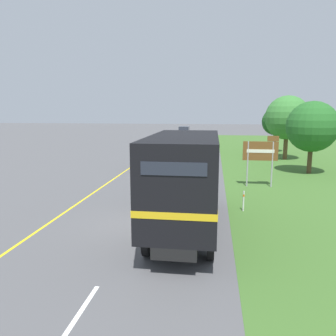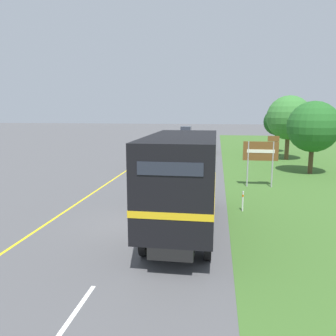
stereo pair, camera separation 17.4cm
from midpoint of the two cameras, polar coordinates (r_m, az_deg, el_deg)
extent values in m
plane|color=#515154|center=(13.57, -5.57, -9.82)|extent=(200.00, 200.00, 0.00)
cube|color=yellow|center=(29.81, -5.23, 1.11)|extent=(0.12, 67.34, 0.01)
cube|color=white|center=(8.39, -16.15, -23.60)|extent=(0.12, 2.60, 0.01)
cube|color=white|center=(14.05, -5.07, -9.10)|extent=(0.12, 2.60, 0.01)
cube|color=white|center=(20.29, -0.89, -3.07)|extent=(0.12, 2.60, 0.01)
cube|color=white|center=(26.70, 1.28, 0.11)|extent=(0.12, 2.60, 0.01)
cube|color=white|center=(33.19, 2.61, 2.05)|extent=(0.12, 2.60, 0.01)
cube|color=white|center=(39.71, 3.50, 3.36)|extent=(0.12, 2.60, 0.01)
cylinder|color=black|center=(16.46, 0.33, -4.39)|extent=(0.22, 1.00, 1.00)
cylinder|color=black|center=(16.32, 7.37, -4.60)|extent=(0.22, 1.00, 1.00)
cylinder|color=black|center=(10.73, -4.10, -12.45)|extent=(0.22, 1.00, 1.00)
cylinder|color=black|center=(10.52, 6.97, -12.97)|extent=(0.22, 1.00, 1.00)
cube|color=black|center=(13.05, 2.75, -7.45)|extent=(1.29, 8.15, 0.36)
cube|color=black|center=(11.64, 2.35, -1.37)|extent=(2.34, 6.05, 2.88)
cube|color=gold|center=(11.75, 2.33, -3.78)|extent=(2.36, 6.07, 0.20)
cube|color=#232833|center=(8.52, 0.39, -0.15)|extent=(1.75, 0.03, 0.36)
cube|color=black|center=(15.72, 3.79, -0.21)|extent=(2.25, 2.10, 1.90)
cube|color=#283342|center=(16.72, 4.07, 1.23)|extent=(1.99, 0.03, 0.85)
cylinder|color=black|center=(27.92, -3.54, 1.21)|extent=(0.16, 0.66, 0.66)
cylinder|color=black|center=(27.66, -0.55, 1.15)|extent=(0.16, 0.66, 0.66)
cylinder|color=black|center=(25.24, -4.79, 0.25)|extent=(0.16, 0.66, 0.66)
cylinder|color=black|center=(24.96, -1.48, 0.17)|extent=(0.16, 0.66, 0.66)
cube|color=white|center=(26.37, -2.58, 1.66)|extent=(1.80, 4.47, 0.88)
cube|color=#282D38|center=(26.08, -2.66, 3.38)|extent=(1.55, 2.46, 0.75)
cube|color=red|center=(24.29, -5.01, 1.29)|extent=(0.20, 0.03, 0.14)
cube|color=red|center=(24.04, -2.08, 1.23)|extent=(0.20, 0.03, 0.14)
cylinder|color=black|center=(37.29, 5.31, 3.40)|extent=(0.16, 0.66, 0.66)
cylinder|color=black|center=(37.25, 7.58, 3.35)|extent=(0.16, 0.66, 0.66)
cylinder|color=black|center=(34.93, 5.12, 2.96)|extent=(0.16, 0.66, 0.66)
cylinder|color=black|center=(34.89, 7.55, 2.91)|extent=(0.16, 0.66, 0.66)
cube|color=white|center=(36.04, 6.40, 3.77)|extent=(1.80, 3.83, 0.77)
cube|color=#282D38|center=(35.82, 6.42, 4.88)|extent=(1.55, 2.11, 0.65)
cube|color=red|center=(34.14, 5.25, 3.67)|extent=(0.20, 0.03, 0.14)
cube|color=red|center=(34.10, 7.37, 3.63)|extent=(0.20, 0.03, 0.14)
cylinder|color=black|center=(54.18, 2.10, 5.49)|extent=(0.16, 0.66, 0.66)
cylinder|color=black|center=(54.05, 3.66, 5.47)|extent=(0.16, 0.66, 0.66)
cylinder|color=black|center=(51.43, 1.78, 5.25)|extent=(0.16, 0.66, 0.66)
cylinder|color=black|center=(51.30, 3.43, 5.23)|extent=(0.16, 0.66, 0.66)
cube|color=gray|center=(52.70, 2.75, 5.88)|extent=(1.80, 4.46, 0.95)
cube|color=#282D38|center=(52.46, 2.74, 6.82)|extent=(1.55, 2.45, 0.81)
cube|color=red|center=(50.52, 1.80, 5.89)|extent=(0.20, 0.03, 0.14)
cube|color=red|center=(50.40, 3.23, 5.87)|extent=(0.20, 0.03, 0.14)
cylinder|color=#9E9EA3|center=(20.42, 13.45, 0.68)|extent=(0.09, 0.09, 2.76)
cylinder|color=#9E9EA3|center=(20.61, 17.45, 0.58)|extent=(0.09, 0.09, 2.76)
cube|color=brown|center=(20.40, 15.56, 2.87)|extent=(2.07, 0.06, 1.15)
cube|color=brown|center=(20.43, 17.62, 4.90)|extent=(0.66, 0.06, 0.32)
cube|color=silver|center=(20.36, 15.58, 2.85)|extent=(1.61, 0.02, 0.21)
cylinder|color=#4C3823|center=(26.19, 23.26, 1.27)|extent=(0.33, 0.33, 1.97)
sphere|color=#236023|center=(25.96, 23.64, 6.62)|extent=(3.67, 3.67, 3.67)
cylinder|color=brown|center=(32.86, 19.63, 3.41)|extent=(0.39, 0.39, 2.30)
sphere|color=#387A33|center=(32.68, 19.91, 8.25)|extent=(4.07, 4.07, 4.07)
cylinder|color=brown|center=(38.44, 17.93, 4.29)|extent=(0.34, 0.34, 2.18)
sphere|color=#1E511E|center=(38.30, 18.12, 7.69)|extent=(2.99, 2.99, 2.99)
cylinder|color=white|center=(15.51, 12.70, -5.63)|extent=(0.07, 0.07, 0.95)
cylinder|color=orange|center=(15.45, 12.73, -4.68)|extent=(0.08, 0.08, 0.10)
camera|label=1|loc=(0.09, -90.26, -0.05)|focal=35.00mm
camera|label=2|loc=(0.09, 89.74, 0.05)|focal=35.00mm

